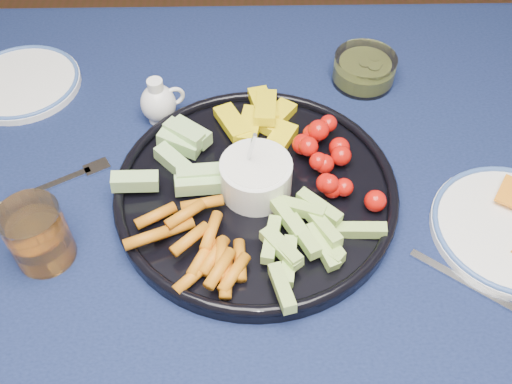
{
  "coord_description": "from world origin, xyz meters",
  "views": [
    {
      "loc": [
        -0.05,
        -0.46,
        1.38
      ],
      "look_at": [
        -0.04,
        0.05,
        0.76
      ],
      "focal_mm": 40.0,
      "sensor_mm": 36.0,
      "label": 1
    }
  ],
  "objects_px": {
    "creamer_pitcher": "(159,103)",
    "juice_tumbler": "(39,237)",
    "crudite_platter": "(254,187)",
    "pickle_bowl": "(364,70)",
    "dining_table": "(284,259)",
    "side_plate_extra": "(22,82)"
  },
  "relations": [
    {
      "from": "creamer_pitcher",
      "to": "juice_tumbler",
      "type": "relative_size",
      "value": 0.85
    },
    {
      "from": "juice_tumbler",
      "to": "crudite_platter",
      "type": "bearing_deg",
      "value": 18.59
    },
    {
      "from": "crudite_platter",
      "to": "juice_tumbler",
      "type": "bearing_deg",
      "value": -161.41
    },
    {
      "from": "crudite_platter",
      "to": "pickle_bowl",
      "type": "height_order",
      "value": "crudite_platter"
    },
    {
      "from": "creamer_pitcher",
      "to": "pickle_bowl",
      "type": "height_order",
      "value": "creamer_pitcher"
    },
    {
      "from": "crudite_platter",
      "to": "juice_tumbler",
      "type": "xyz_separation_m",
      "value": [
        -0.28,
        -0.09,
        0.02
      ]
    },
    {
      "from": "dining_table",
      "to": "pickle_bowl",
      "type": "distance_m",
      "value": 0.35
    },
    {
      "from": "dining_table",
      "to": "creamer_pitcher",
      "type": "height_order",
      "value": "creamer_pitcher"
    },
    {
      "from": "side_plate_extra",
      "to": "crudite_platter",
      "type": "bearing_deg",
      "value": -32.68
    },
    {
      "from": "dining_table",
      "to": "side_plate_extra",
      "type": "bearing_deg",
      "value": 145.35
    },
    {
      "from": "creamer_pitcher",
      "to": "side_plate_extra",
      "type": "bearing_deg",
      "value": 160.93
    },
    {
      "from": "pickle_bowl",
      "to": "juice_tumbler",
      "type": "height_order",
      "value": "juice_tumbler"
    },
    {
      "from": "crudite_platter",
      "to": "pickle_bowl",
      "type": "relative_size",
      "value": 3.81
    },
    {
      "from": "pickle_bowl",
      "to": "crudite_platter",
      "type": "bearing_deg",
      "value": -126.95
    },
    {
      "from": "creamer_pitcher",
      "to": "juice_tumbler",
      "type": "distance_m",
      "value": 0.29
    },
    {
      "from": "crudite_platter",
      "to": "side_plate_extra",
      "type": "relative_size",
      "value": 2.05
    },
    {
      "from": "dining_table",
      "to": "creamer_pitcher",
      "type": "relative_size",
      "value": 21.37
    },
    {
      "from": "crudite_platter",
      "to": "pickle_bowl",
      "type": "xyz_separation_m",
      "value": [
        0.19,
        0.25,
        -0.0
      ]
    },
    {
      "from": "creamer_pitcher",
      "to": "side_plate_extra",
      "type": "relative_size",
      "value": 0.4
    },
    {
      "from": "juice_tumbler",
      "to": "side_plate_extra",
      "type": "distance_m",
      "value": 0.36
    },
    {
      "from": "dining_table",
      "to": "pickle_bowl",
      "type": "xyz_separation_m",
      "value": [
        0.15,
        0.3,
        0.11
      ]
    },
    {
      "from": "crudite_platter",
      "to": "dining_table",
      "type": "bearing_deg",
      "value": -48.62
    }
  ]
}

